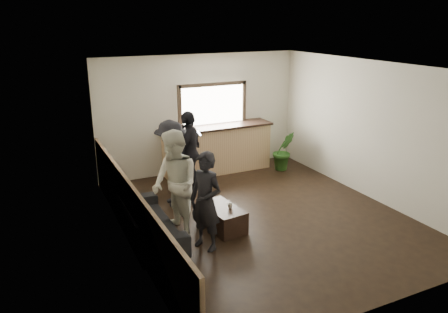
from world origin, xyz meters
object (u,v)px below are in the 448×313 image
potted_plant (284,151)px  person_c (171,163)px  sofa (149,221)px  person_b (175,184)px  bar_counter (217,146)px  coffee_table (222,218)px  person_a (206,201)px  cup_b (230,206)px  person_d (189,152)px  cup_a (210,202)px

potted_plant → person_c: person_c is taller
sofa → person_b: size_ratio=1.09×
person_b → bar_counter: bearing=135.0°
coffee_table → person_a: bearing=-136.3°
person_a → person_b: size_ratio=0.88×
potted_plant → person_b: (-3.52, -2.05, 0.44)m
person_c → sofa: bearing=-31.8°
potted_plant → person_a: 4.23m
person_a → sofa: bearing=-163.1°
bar_counter → sofa: bar_counter is taller
bar_counter → sofa: (-2.45, -2.54, -0.35)m
cup_b → potted_plant: 3.47m
cup_b → person_c: (-0.54, 1.50, 0.41)m
bar_counter → person_d: (-1.06, -0.91, 0.24)m
potted_plant → person_d: person_d is taller
bar_counter → sofa: size_ratio=1.35×
cup_a → person_c: (-0.31, 1.18, 0.41)m
potted_plant → person_c: (-3.15, -0.80, 0.38)m
sofa → potted_plant: potted_plant is taller
bar_counter → person_a: 3.72m
bar_counter → cup_b: (-1.08, -2.89, -0.19)m
potted_plant → person_b: size_ratio=0.53×
person_c → cup_a: bearing=18.3°
cup_b → person_b: person_b is taller
sofa → potted_plant: 4.43m
cup_a → potted_plant: potted_plant is taller
cup_a → person_a: size_ratio=0.07×
sofa → person_d: size_ratio=1.13×
sofa → potted_plant: (3.97, 1.95, 0.19)m
bar_counter → person_c: bar_counter is taller
person_a → cup_a: bearing=123.9°
person_b → sofa: bearing=-110.8°
cup_b → person_d: 2.03m
cup_a → person_a: 0.90m
coffee_table → person_d: (0.13, 1.88, 0.68)m
person_d → coffee_table: bearing=37.8°
sofa → person_a: size_ratio=1.24×
bar_counter → person_d: bar_counter is taller
person_d → bar_counter: bearing=172.4°
cup_a → person_c: size_ratio=0.06×
cup_b → potted_plant: size_ratio=0.09×
coffee_table → person_b: bearing=169.6°
person_b → coffee_table: bearing=71.7°
cup_b → person_a: size_ratio=0.06×
cup_a → potted_plant: (2.84, 1.98, 0.03)m
bar_counter → person_b: bearing=-127.1°
coffee_table → person_d: person_d is taller
bar_counter → person_c: size_ratio=1.57×
cup_a → bar_counter: bearing=62.8°
sofa → cup_b: bearing=-103.5°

